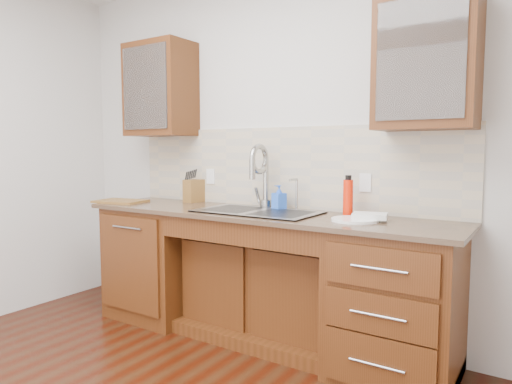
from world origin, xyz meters
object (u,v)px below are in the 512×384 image
Objects in this scene: knife_block at (194,191)px; cutting_board at (121,201)px; plate at (355,220)px; water_bottle at (348,198)px; soap_bottle at (279,197)px.

knife_block reaches higher than cutting_board.
cutting_board reaches higher than plate.
plate is (0.11, -0.17, -0.11)m from water_bottle.
soap_bottle is 0.53m from water_bottle.
cutting_board is at bearing -137.85° from knife_block.
plate is (0.64, -0.20, -0.08)m from soap_bottle.
soap_bottle is 0.96× the size of knife_block.
cutting_board is (-1.32, -0.29, -0.08)m from soap_bottle.
knife_block is 0.60m from cutting_board.
knife_block is at bearing 170.04° from plate.
plate is 1.53× the size of knife_block.
water_bottle is at bearing 18.69° from soap_bottle.
knife_block is at bearing -161.71° from soap_bottle.
soap_bottle is 0.46× the size of cutting_board.
water_bottle is 1.37m from knife_block.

